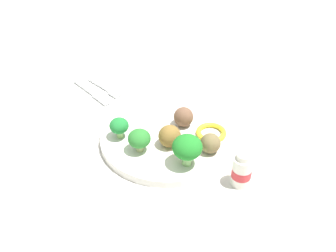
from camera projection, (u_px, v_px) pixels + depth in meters
ground_plane at (168, 140)px, 0.81m from camera, size 4.00×4.00×0.00m
plate at (168, 137)px, 0.81m from camera, size 0.28×0.28×0.02m
broccoli_floret_far_rim at (187, 148)px, 0.70m from camera, size 0.06×0.06×0.06m
broccoli_floret_back_left at (119, 126)px, 0.78m from camera, size 0.04×0.04×0.04m
broccoli_floret_near_rim at (141, 140)px, 0.74m from camera, size 0.04×0.04×0.05m
meatball_mid_right at (184, 117)px, 0.81m from camera, size 0.04×0.04×0.04m
meatball_back_left at (170, 136)px, 0.76m from camera, size 0.04×0.04×0.04m
meatball_back_right at (210, 143)px, 0.74m from camera, size 0.04×0.04×0.04m
pepper_ring_center at (211, 132)px, 0.80m from camera, size 0.07×0.07×0.01m
napkin at (98, 91)px, 0.96m from camera, size 0.18×0.13×0.01m
fork at (105, 88)px, 0.96m from camera, size 0.12×0.02×0.01m
knife at (93, 93)px, 0.94m from camera, size 0.15×0.02×0.01m
yogurt_bottle at (242, 171)px, 0.69m from camera, size 0.04×0.04×0.07m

